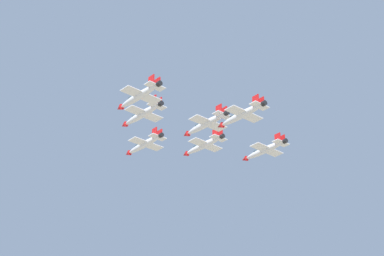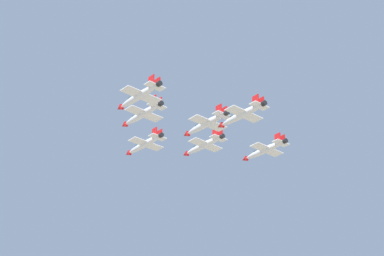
# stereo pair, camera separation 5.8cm
# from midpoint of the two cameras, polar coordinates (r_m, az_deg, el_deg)

# --- Properties ---
(jet_lead) EXTENTS (10.91, 18.05, 3.80)m
(jet_lead) POSITION_cam_midpoint_polar(r_m,az_deg,el_deg) (224.55, -3.64, -1.25)
(jet_lead) COLOR white
(jet_left_wingman) EXTENTS (11.05, 18.32, 3.86)m
(jet_left_wingman) POSITION_cam_midpoint_polar(r_m,az_deg,el_deg) (208.86, -3.81, 1.06)
(jet_left_wingman) COLOR white
(jet_right_wingman) EXTENTS (10.73, 17.81, 3.75)m
(jet_right_wingman) POSITION_cam_midpoint_polar(r_m,az_deg,el_deg) (221.20, 0.91, -1.32)
(jet_right_wingman) COLOR white
(jet_left_outer) EXTENTS (10.87, 18.04, 3.80)m
(jet_left_outer) POSITION_cam_midpoint_polar(r_m,az_deg,el_deg) (191.07, -4.04, 2.47)
(jet_left_outer) COLOR white
(jet_right_outer) EXTENTS (10.74, 17.82, 3.76)m
(jet_right_outer) POSITION_cam_midpoint_polar(r_m,az_deg,el_deg) (218.75, 5.58, -1.68)
(jet_right_outer) COLOR white
(jet_slot_rear) EXTENTS (11.11, 18.38, 3.87)m
(jet_slot_rear) POSITION_cam_midpoint_polar(r_m,az_deg,el_deg) (204.21, 1.10, 0.34)
(jet_slot_rear) COLOR white
(jet_trailing) EXTENTS (10.78, 17.84, 3.76)m
(jet_trailing) POSITION_cam_midpoint_polar(r_m,az_deg,el_deg) (194.30, 3.83, 1.03)
(jet_trailing) COLOR white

